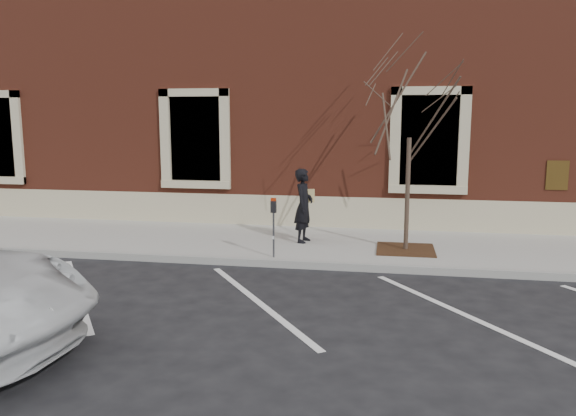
# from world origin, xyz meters

# --- Properties ---
(ground) EXTENTS (120.00, 120.00, 0.00)m
(ground) POSITION_xyz_m (0.00, 0.00, 0.00)
(ground) COLOR #28282B
(ground) RESTS_ON ground
(sidewalk_near) EXTENTS (40.00, 3.50, 0.15)m
(sidewalk_near) POSITION_xyz_m (0.00, 1.75, 0.07)
(sidewalk_near) COLOR #AAA79F
(sidewalk_near) RESTS_ON ground
(curb_near) EXTENTS (40.00, 0.12, 0.15)m
(curb_near) POSITION_xyz_m (0.00, -0.05, 0.07)
(curb_near) COLOR #9E9E99
(curb_near) RESTS_ON ground
(parking_stripes) EXTENTS (28.00, 4.40, 0.01)m
(parking_stripes) POSITION_xyz_m (0.00, -2.20, 0.00)
(parking_stripes) COLOR silver
(parking_stripes) RESTS_ON ground
(building_civic) EXTENTS (40.00, 8.62, 8.00)m
(building_civic) POSITION_xyz_m (0.00, 7.74, 4.00)
(building_civic) COLOR maroon
(building_civic) RESTS_ON ground
(man) EXTENTS (0.49, 0.67, 1.67)m
(man) POSITION_xyz_m (0.17, 1.68, 0.99)
(man) COLOR black
(man) RESTS_ON sidewalk_near
(parking_meter) EXTENTS (0.11, 0.08, 1.22)m
(parking_meter) POSITION_xyz_m (-0.22, 0.15, 0.99)
(parking_meter) COLOR #595B60
(parking_meter) RESTS_ON sidewalk_near
(tree_grate) EXTENTS (1.22, 1.22, 0.03)m
(tree_grate) POSITION_xyz_m (2.44, 1.26, 0.17)
(tree_grate) COLOR #432C15
(tree_grate) RESTS_ON sidewalk_near
(sapling) EXTENTS (2.62, 2.62, 4.36)m
(sapling) POSITION_xyz_m (2.44, 1.26, 3.20)
(sapling) COLOR #503930
(sapling) RESTS_ON sidewalk_near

